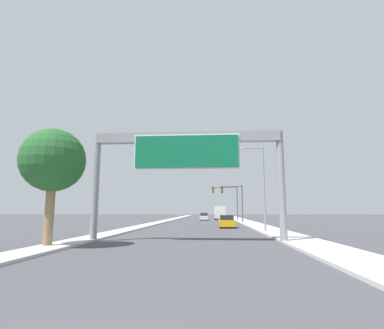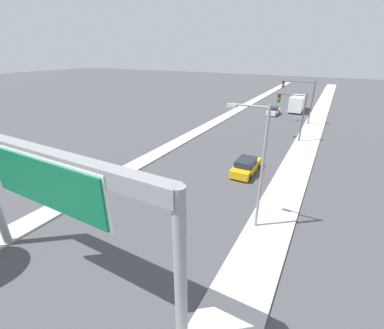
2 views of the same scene
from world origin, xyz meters
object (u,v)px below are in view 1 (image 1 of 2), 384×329
object	(u,v)px
sign_gantry	(187,154)
truck_box_primary	(220,213)
traffic_light_mid_block	(229,197)
car_near_right	(204,217)
car_mid_center	(227,222)
palm_tree_foreground	(53,161)
traffic_light_near_intersection	(235,197)
street_lamp_right	(260,181)

from	to	relation	value
sign_gantry	truck_box_primary	distance (m)	50.34
sign_gantry	traffic_light_mid_block	size ratio (longest dim) A/B	1.92
car_near_right	car_mid_center	bearing A→B (deg)	-82.71
sign_gantry	car_near_right	distance (m)	45.04
traffic_light_mid_block	sign_gantry	bearing A→B (deg)	-97.32
truck_box_primary	sign_gantry	bearing A→B (deg)	-94.00
palm_tree_foreground	car_near_right	bearing A→B (deg)	80.99
sign_gantry	truck_box_primary	size ratio (longest dim) A/B	1.77
car_near_right	traffic_light_mid_block	bearing A→B (deg)	-41.93
car_mid_center	traffic_light_near_intersection	bearing A→B (deg)	80.51
street_lamp_right	traffic_light_near_intersection	bearing A→B (deg)	92.47
sign_gantry	car_near_right	world-z (taller)	sign_gantry
truck_box_primary	traffic_light_mid_block	world-z (taller)	traffic_light_mid_block
truck_box_primary	traffic_light_near_intersection	distance (m)	20.21
traffic_light_near_intersection	palm_tree_foreground	bearing A→B (deg)	-111.52
sign_gantry	car_near_right	bearing A→B (deg)	90.00
sign_gantry	palm_tree_foreground	world-z (taller)	sign_gantry
car_mid_center	traffic_light_mid_block	bearing A→B (deg)	85.84
sign_gantry	traffic_light_mid_block	distance (m)	40.45
car_mid_center	traffic_light_mid_block	world-z (taller)	traffic_light_mid_block
traffic_light_near_intersection	street_lamp_right	xyz separation A→B (m)	(0.90, -20.78, 0.78)
traffic_light_near_intersection	traffic_light_mid_block	bearing A→B (deg)	92.70
truck_box_primary	street_lamp_right	distance (m)	40.96
street_lamp_right	car_near_right	bearing A→B (deg)	100.43
truck_box_primary	palm_tree_foreground	bearing A→B (deg)	-101.76
sign_gantry	traffic_light_mid_block	bearing A→B (deg)	82.68
sign_gantry	street_lamp_right	xyz separation A→B (m)	(6.52, 9.32, -0.97)
palm_tree_foreground	street_lamp_right	xyz separation A→B (m)	(14.17, 12.88, -0.00)
truck_box_primary	traffic_light_near_intersection	size ratio (longest dim) A/B	1.19
traffic_light_near_intersection	traffic_light_mid_block	xyz separation A→B (m)	(-0.47, 10.00, 0.51)
traffic_light_near_intersection	car_mid_center	bearing A→B (deg)	-99.49
traffic_light_near_intersection	truck_box_primary	bearing A→B (deg)	96.09
car_near_right	palm_tree_foreground	world-z (taller)	palm_tree_foreground
traffic_light_mid_block	car_mid_center	bearing A→B (deg)	-94.16
car_mid_center	truck_box_primary	size ratio (longest dim) A/B	0.62
car_mid_center	truck_box_primary	distance (m)	32.65
truck_box_primary	car_near_right	bearing A→B (deg)	-123.47
traffic_light_mid_block	street_lamp_right	distance (m)	30.82
car_mid_center	street_lamp_right	xyz separation A→B (m)	(3.02, -8.07, 4.28)
car_near_right	palm_tree_foreground	xyz separation A→B (m)	(-7.65, -48.30, 4.28)
sign_gantry	traffic_light_near_intersection	xyz separation A→B (m)	(5.62, 30.10, -1.75)
traffic_light_mid_block	street_lamp_right	world-z (taller)	street_lamp_right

